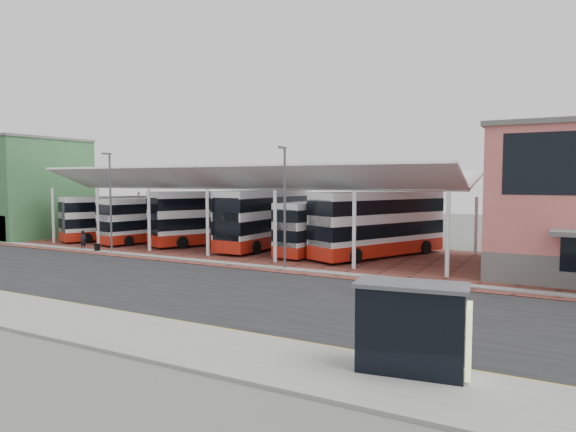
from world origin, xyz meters
name	(u,v)px	position (x,y,z in m)	size (l,w,h in m)	color
ground	(201,284)	(0.00, 0.00, 0.00)	(140.00, 140.00, 0.00)	#4B4D47
road	(190,287)	(0.00, -1.00, 0.01)	(120.00, 14.00, 0.02)	black
forecourt	(326,256)	(2.00, 13.00, 0.03)	(72.00, 16.00, 0.06)	brown
sidewalk	(66,320)	(0.00, -9.00, 0.07)	(120.00, 4.00, 0.14)	slate
north_kerb	(258,266)	(0.00, 6.20, 0.07)	(120.00, 0.80, 0.14)	slate
yellow_line_near	(104,311)	(0.00, -7.00, 0.03)	(120.00, 0.12, 0.01)	#BE9703
yellow_line_far	(109,309)	(0.00, -6.70, 0.03)	(120.00, 0.12, 0.01)	#BE9703
canopy	(246,181)	(-6.00, 13.94, 5.80)	(37.00, 11.63, 7.07)	white
shop_green	(35,188)	(-30.00, 10.97, 5.12)	(6.40, 10.20, 10.22)	#3A6D3D
lamp_west	(110,199)	(-14.00, 6.27, 4.36)	(0.16, 0.90, 8.07)	#4D4E54
lamp_east	(285,204)	(2.00, 6.27, 4.36)	(0.16, 0.90, 8.07)	#4D4E54
bus_0	(117,218)	(-20.58, 13.12, 2.19)	(6.41, 10.47, 4.29)	silver
bus_1	(152,220)	(-16.25, 13.32, 2.14)	(4.49, 10.42, 4.18)	silver
bus_2	(214,218)	(-10.12, 14.82, 2.47)	(7.58, 11.75, 4.85)	silver
bus_3	(267,219)	(-4.55, 14.91, 2.54)	(3.14, 12.15, 5.00)	silver
bus_4	(320,227)	(0.89, 14.14, 2.12)	(3.34, 10.26, 4.15)	silver
bus_5	(379,224)	(5.69, 14.57, 2.53)	(7.55, 12.13, 4.97)	silver
pedestrian	(83,240)	(-17.47, 6.44, 0.87)	(0.59, 0.39, 1.61)	black
suitcase	(97,248)	(-15.47, 6.12, 0.39)	(0.38, 0.27, 0.65)	black
bus_shelter	(420,320)	(14.55, -8.26, 1.82)	(3.55, 2.00, 2.70)	black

